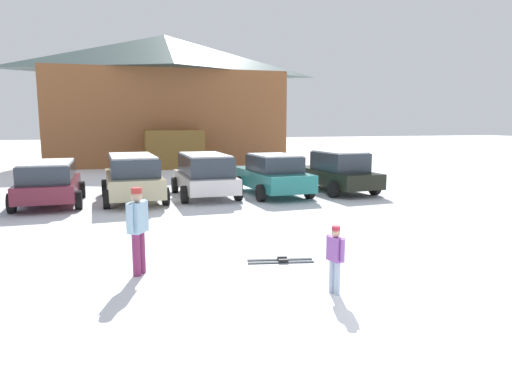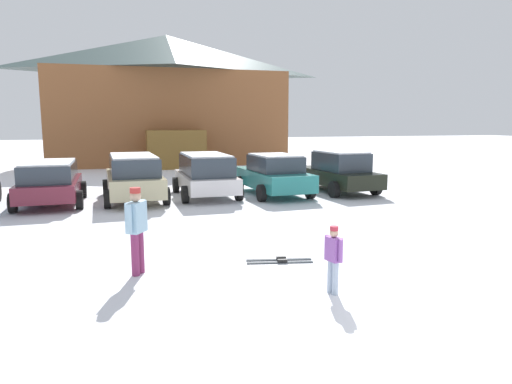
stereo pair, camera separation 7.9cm
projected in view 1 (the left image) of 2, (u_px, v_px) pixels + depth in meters
The scene contains 10 objects.
ground at pixel (437, 324), 6.54m from camera, with size 160.00×160.00×0.00m, color white.
ski_lodge at pixel (166, 99), 32.44m from camera, with size 16.45×9.64×8.93m.
parked_maroon_van at pixel (49, 181), 15.93m from camera, with size 2.23×4.12×1.53m.
parked_beige_suv at pixel (133, 176), 16.87m from camera, with size 2.28×4.79×1.69m.
parked_white_suv at pixel (205, 174), 17.71m from camera, with size 2.24×4.37×1.67m.
parked_teal_hatchback at pixel (273, 174), 18.09m from camera, with size 2.30×4.47×1.64m.
parked_black_sedan at pixel (338, 171), 18.98m from camera, with size 2.27×4.51×1.71m.
skier_adult_in_blue_parka at pixel (138, 226), 8.55m from camera, with size 0.42×0.54×1.67m.
skier_child_in_purple_jacket at pixel (335, 256), 7.62m from camera, with size 0.22×0.42×1.16m.
pair_of_skis at pixel (281, 261), 9.48m from camera, with size 1.40×0.60×0.08m.
Camera 1 is at (-4.38, -5.08, 2.86)m, focal length 32.00 mm.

